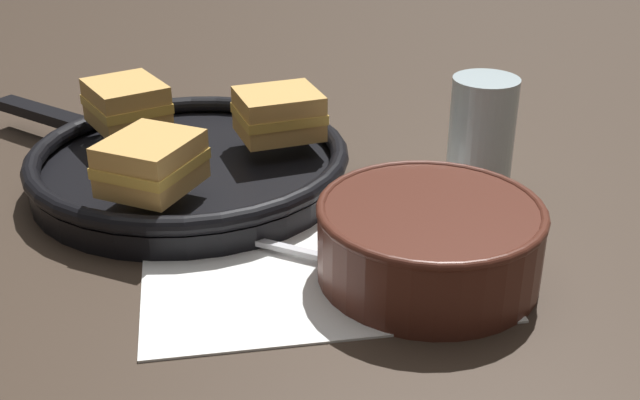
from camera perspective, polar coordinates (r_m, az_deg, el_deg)
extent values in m
plane|color=#382B21|center=(0.73, -1.00, -1.92)|extent=(4.00, 4.00, 0.00)
cube|color=white|center=(0.69, -0.10, -3.95)|extent=(0.30, 0.26, 0.00)
cylinder|color=#4C2319|center=(0.65, 7.76, -3.03)|extent=(0.18, 0.18, 0.06)
cylinder|color=orange|center=(0.64, 7.86, -1.55)|extent=(0.16, 0.16, 0.01)
torus|color=#4C2319|center=(0.64, 7.92, -0.67)|extent=(0.18, 0.18, 0.01)
cube|color=silver|center=(0.69, -2.84, -3.37)|extent=(0.11, 0.07, 0.01)
ellipsoid|color=silver|center=(0.66, 4.04, -4.98)|extent=(0.06, 0.05, 0.01)
cylinder|color=black|center=(0.82, -9.21, 1.84)|extent=(0.31, 0.31, 0.02)
torus|color=black|center=(0.81, -9.31, 3.19)|extent=(0.32, 0.32, 0.02)
cube|color=black|center=(0.98, -19.16, 5.84)|extent=(0.12, 0.11, 0.01)
cube|color=tan|center=(0.83, -2.93, 5.24)|extent=(0.09, 0.09, 0.02)
cube|color=gold|center=(0.82, -2.96, 6.16)|extent=(0.10, 0.09, 0.01)
cube|color=tan|center=(0.82, -2.98, 7.08)|extent=(0.09, 0.09, 0.02)
cube|color=tan|center=(0.88, -13.50, 5.80)|extent=(0.10, 0.10, 0.02)
cube|color=gold|center=(0.87, -13.60, 6.66)|extent=(0.10, 0.11, 0.01)
cube|color=tan|center=(0.87, -13.69, 7.53)|extent=(0.10, 0.10, 0.02)
cube|color=tan|center=(0.72, -11.82, 1.58)|extent=(0.10, 0.10, 0.02)
cube|color=gold|center=(0.72, -11.92, 2.59)|extent=(0.10, 0.11, 0.01)
cube|color=tan|center=(0.71, -12.02, 3.62)|extent=(0.10, 0.10, 0.02)
cylinder|color=silver|center=(0.81, 11.42, 4.72)|extent=(0.07, 0.07, 0.11)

